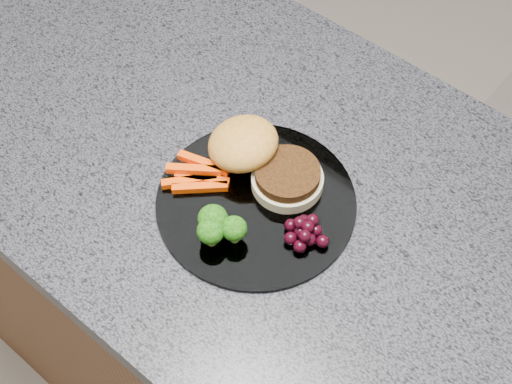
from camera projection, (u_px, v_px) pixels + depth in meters
island_cabinet at (239, 304)px, 1.36m from camera, size 1.20×0.60×0.86m
countertop at (233, 162)px, 0.99m from camera, size 1.20×0.60×0.04m
plate at (256, 202)px, 0.92m from camera, size 0.26×0.26×0.01m
burger at (259, 158)px, 0.93m from camera, size 0.18×0.12×0.05m
carrot_sticks at (198, 175)px, 0.93m from camera, size 0.08×0.08×0.02m
broccoli at (218, 226)px, 0.87m from camera, size 0.06×0.05×0.04m
grape_bunch at (305, 232)px, 0.88m from camera, size 0.06×0.05×0.03m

